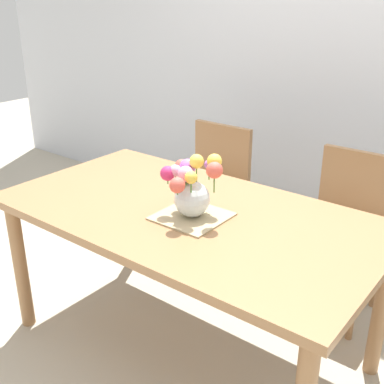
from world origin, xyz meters
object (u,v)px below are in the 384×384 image
object	(u,v)px
chair_left	(212,185)
chair_right	(346,223)
flower_vase	(191,187)
dining_table	(188,227)

from	to	relation	value
chair_left	chair_right	size ratio (longest dim) A/B	1.00
chair_left	flower_vase	xyz separation A→B (m)	(0.51, -0.86, 0.39)
chair_right	flower_vase	size ratio (longest dim) A/B	3.17
chair_right	flower_vase	world-z (taller)	flower_vase
dining_table	chair_left	xyz separation A→B (m)	(-0.45, 0.82, -0.16)
chair_left	chair_right	xyz separation A→B (m)	(0.90, 0.00, 0.00)
chair_left	chair_right	distance (m)	0.90
dining_table	flower_vase	size ratio (longest dim) A/B	6.22
flower_vase	chair_right	bearing A→B (deg)	65.56
dining_table	chair_right	xyz separation A→B (m)	(0.45, 0.82, -0.16)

